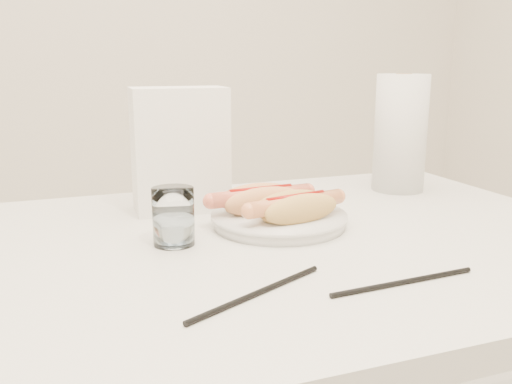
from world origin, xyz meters
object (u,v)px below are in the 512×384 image
object	(u,v)px
table	(258,273)
water_glass	(173,216)
paper_towel_roll	(400,133)
plate	(279,221)
napkin_box	(180,150)
hotdog_right	(296,208)
hotdog_left	(261,200)

from	to	relation	value
table	water_glass	world-z (taller)	water_glass
water_glass	paper_towel_roll	bearing A→B (deg)	20.06
water_glass	plate	bearing A→B (deg)	9.69
plate	napkin_box	world-z (taller)	napkin_box
table	paper_towel_roll	xyz separation A→B (m)	(0.42, 0.22, 0.19)
water_glass	table	bearing A→B (deg)	-8.81
table	plate	distance (m)	0.11
hotdog_right	water_glass	bearing A→B (deg)	166.27
plate	hotdog_left	xyz separation A→B (m)	(-0.02, 0.03, 0.03)
hotdog_left	hotdog_right	bearing A→B (deg)	-64.76
hotdog_left	napkin_box	size ratio (longest dim) A/B	0.80
water_glass	paper_towel_roll	distance (m)	0.59
hotdog_left	paper_towel_roll	xyz separation A→B (m)	(0.38, 0.14, 0.08)
table	paper_towel_roll	distance (m)	0.51
water_glass	napkin_box	bearing A→B (deg)	74.00
paper_towel_roll	hotdog_left	bearing A→B (deg)	-159.60
paper_towel_roll	table	bearing A→B (deg)	-151.96
hotdog_left	water_glass	world-z (taller)	water_glass
hotdog_left	paper_towel_roll	bearing A→B (deg)	16.50
napkin_box	water_glass	bearing A→B (deg)	-103.83
plate	paper_towel_roll	xyz separation A→B (m)	(0.36, 0.17, 0.12)
table	plate	world-z (taller)	plate
paper_towel_roll	water_glass	bearing A→B (deg)	-159.94
plate	hotdog_right	distance (m)	0.05
hotdog_left	hotdog_right	distance (m)	0.08
table	napkin_box	distance (m)	0.29
plate	napkin_box	distance (m)	0.24
hotdog_left	paper_towel_roll	size ratio (longest dim) A/B	0.74
hotdog_right	napkin_box	bearing A→B (deg)	113.48
plate	hotdog_left	size ratio (longest dim) A/B	1.21
hotdog_right	paper_towel_roll	size ratio (longest dim) A/B	0.72
hotdog_left	paper_towel_roll	distance (m)	0.42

